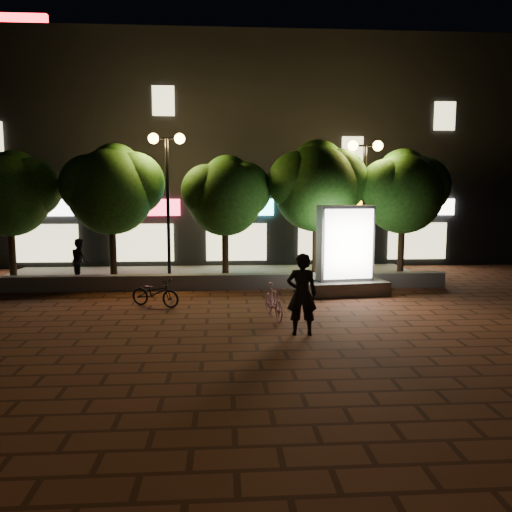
{
  "coord_description": "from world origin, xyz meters",
  "views": [
    {
      "loc": [
        0.42,
        -12.74,
        3.23
      ],
      "look_at": [
        1.36,
        1.5,
        1.43
      ],
      "focal_mm": 35.36,
      "sensor_mm": 36.0,
      "label": 1
    }
  ],
  "objects": [
    {
      "name": "pedestrian",
      "position": [
        -4.67,
        5.44,
        0.85
      ],
      "size": [
        0.83,
        0.92,
        1.53
      ],
      "primitive_type": "imported",
      "rotation": [
        0.0,
        0.0,
        1.99
      ],
      "color": "black",
      "rests_on": "sidewalk"
    },
    {
      "name": "tree_far_left",
      "position": [
        -6.95,
        5.46,
        3.29
      ],
      "size": [
        3.36,
        2.8,
        4.63
      ],
      "color": "black",
      "rests_on": "sidewalk"
    },
    {
      "name": "sidewalk",
      "position": [
        0.0,
        6.5,
        0.04
      ],
      "size": [
        16.0,
        5.0,
        0.08
      ],
      "primitive_type": "cube",
      "color": "slate",
      "rests_on": "ground"
    },
    {
      "name": "scooter_pink",
      "position": [
        1.71,
        -0.08,
        0.45
      ],
      "size": [
        0.69,
        1.54,
        0.89
      ],
      "primitive_type": "imported",
      "rotation": [
        0.0,
        0.0,
        0.19
      ],
      "color": "pink",
      "rests_on": "ground"
    },
    {
      "name": "ad_kiosk",
      "position": [
        4.28,
        2.91,
        1.14
      ],
      "size": [
        2.76,
        1.64,
        2.83
      ],
      "color": "slate",
      "rests_on": "ground"
    },
    {
      "name": "scooter_parked",
      "position": [
        -1.51,
        1.49,
        0.4
      ],
      "size": [
        1.59,
        1.1,
        0.79
      ],
      "primitive_type": "imported",
      "rotation": [
        0.0,
        0.0,
        1.14
      ],
      "color": "black",
      "rests_on": "ground"
    },
    {
      "name": "street_lamp_right",
      "position": [
        5.5,
        5.2,
        3.89
      ],
      "size": [
        1.26,
        0.36,
        4.98
      ],
      "color": "black",
      "rests_on": "sidewalk"
    },
    {
      "name": "rider",
      "position": [
        2.19,
        -1.63,
        0.94
      ],
      "size": [
        0.72,
        0.5,
        1.88
      ],
      "primitive_type": "imported",
      "rotation": [
        0.0,
        0.0,
        3.07
      ],
      "color": "black",
      "rests_on": "ground"
    },
    {
      "name": "ground",
      "position": [
        0.0,
        0.0,
        0.0
      ],
      "size": [
        80.0,
        80.0,
        0.0
      ],
      "primitive_type": "plane",
      "color": "#592D1B",
      "rests_on": "ground"
    },
    {
      "name": "street_lamp_left",
      "position": [
        -1.5,
        5.2,
        4.03
      ],
      "size": [
        1.26,
        0.36,
        5.18
      ],
      "color": "black",
      "rests_on": "sidewalk"
    },
    {
      "name": "tree_left",
      "position": [
        -3.45,
        5.46,
        3.44
      ],
      "size": [
        3.6,
        3.0,
        4.89
      ],
      "color": "black",
      "rests_on": "sidewalk"
    },
    {
      "name": "building_block",
      "position": [
        -0.01,
        12.99,
        5.0
      ],
      "size": [
        28.0,
        8.12,
        11.3
      ],
      "color": "black",
      "rests_on": "ground"
    },
    {
      "name": "retaining_wall",
      "position": [
        0.0,
        4.0,
        0.25
      ],
      "size": [
        16.0,
        0.45,
        0.5
      ],
      "primitive_type": "cube",
      "color": "slate",
      "rests_on": "ground"
    },
    {
      "name": "tree_far_right",
      "position": [
        7.05,
        5.46,
        3.37
      ],
      "size": [
        3.48,
        2.9,
        4.76
      ],
      "color": "black",
      "rests_on": "sidewalk"
    },
    {
      "name": "tree_right",
      "position": [
        3.86,
        5.46,
        3.57
      ],
      "size": [
        3.72,
        3.1,
        5.07
      ],
      "color": "black",
      "rests_on": "sidewalk"
    },
    {
      "name": "tree_mid",
      "position": [
        0.55,
        5.46,
        3.22
      ],
      "size": [
        3.24,
        2.7,
        4.5
      ],
      "color": "black",
      "rests_on": "sidewalk"
    }
  ]
}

